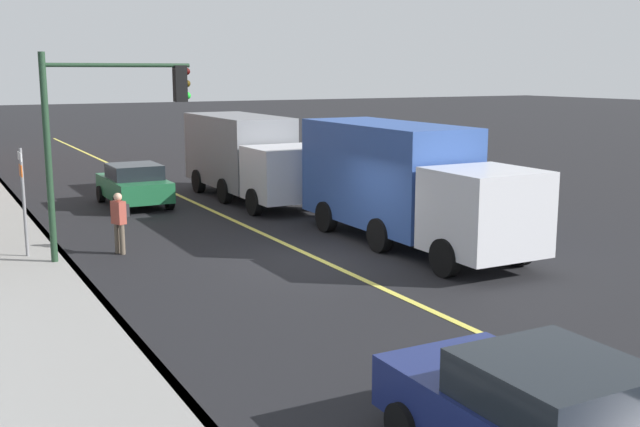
% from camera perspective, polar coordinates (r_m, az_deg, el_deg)
% --- Properties ---
extents(ground, '(200.00, 200.00, 0.00)m').
position_cam_1_polar(ground, '(19.23, -0.12, -3.45)').
color(ground, black).
extents(sidewalk_slab, '(80.00, 3.64, 0.15)m').
position_cam_1_polar(sidewalk_slab, '(17.16, -22.67, -5.76)').
color(sidewalk_slab, gray).
rests_on(sidewalk_slab, ground).
extents(curb_edge, '(80.00, 0.16, 0.15)m').
position_cam_1_polar(curb_edge, '(17.38, -16.94, -5.19)').
color(curb_edge, slate).
rests_on(curb_edge, ground).
extents(lane_stripe_center, '(80.00, 0.16, 0.01)m').
position_cam_1_polar(lane_stripe_center, '(19.22, -0.12, -3.43)').
color(lane_stripe_center, '#D8CC4C').
rests_on(lane_stripe_center, ground).
extents(car_navy, '(4.30, 2.09, 1.52)m').
position_cam_1_polar(car_navy, '(9.29, 16.53, -14.65)').
color(car_navy, navy).
rests_on(car_navy, ground).
extents(car_green, '(3.88, 1.98, 1.49)m').
position_cam_1_polar(car_green, '(27.53, -13.73, 2.13)').
color(car_green, '#1E6038').
rests_on(car_green, ground).
extents(truck_gray, '(8.07, 2.51, 3.04)m').
position_cam_1_polar(truck_gray, '(28.26, -5.45, 4.35)').
color(truck_gray, silver).
rests_on(truck_gray, ground).
extents(truck_blue, '(8.36, 2.48, 3.24)m').
position_cam_1_polar(truck_blue, '(20.77, 6.34, 2.38)').
color(truck_blue, silver).
rests_on(truck_blue, ground).
extents(pedestrian_with_backpack, '(0.43, 0.45, 1.60)m').
position_cam_1_polar(pedestrian_with_backpack, '(20.31, -14.75, -0.37)').
color(pedestrian_with_backpack, brown).
rests_on(pedestrian_with_backpack, ground).
extents(traffic_light_mast, '(0.28, 3.62, 5.11)m').
position_cam_1_polar(traffic_light_mast, '(19.26, -15.59, 6.76)').
color(traffic_light_mast, '#1E3823').
rests_on(traffic_light_mast, ground).
extents(street_sign_post, '(0.60, 0.08, 2.83)m').
position_cam_1_polar(street_sign_post, '(20.03, -21.30, 1.26)').
color(street_sign_post, slate).
rests_on(street_sign_post, ground).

